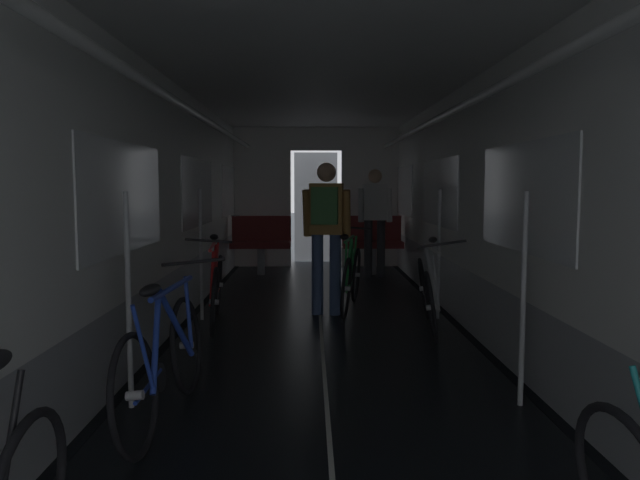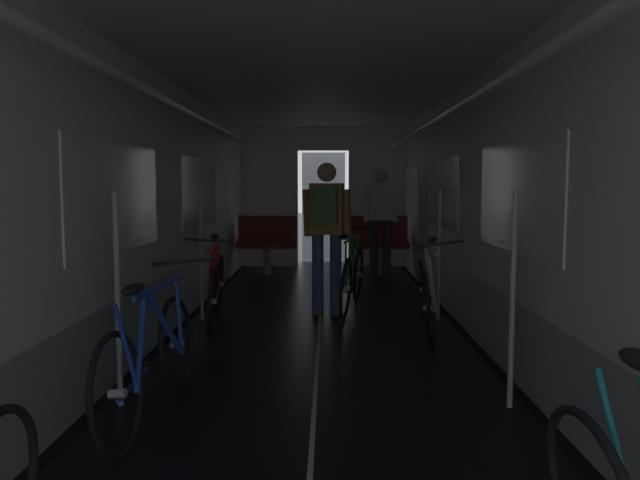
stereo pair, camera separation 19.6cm
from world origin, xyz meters
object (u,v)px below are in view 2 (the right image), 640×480
(bicycle_red, at_px, (216,287))
(bicycle_blue, at_px, (151,358))
(person_cyclist_aisle, at_px, (326,224))
(bench_seat_far_right, at_px, (378,239))
(person_standing_near_bench, at_px, (380,215))
(bicycle_silver, at_px, (426,293))
(bench_seat_far_left, at_px, (267,239))
(bicycle_green_in_aisle, at_px, (352,277))

(bicycle_red, bearing_deg, bicycle_blue, -88.17)
(person_cyclist_aisle, bearing_deg, bench_seat_far_right, 75.28)
(person_standing_near_bench, bearing_deg, bench_seat_far_right, 90.41)
(bicycle_red, bearing_deg, bicycle_silver, -7.25)
(bench_seat_far_left, distance_m, person_cyclist_aisle, 3.33)
(bench_seat_far_left, bearing_deg, person_standing_near_bench, -11.79)
(bicycle_red, height_order, bicycle_silver, bicycle_silver)
(bench_seat_far_right, bearing_deg, bench_seat_far_left, 180.00)
(bicycle_silver, xyz_separation_m, person_cyclist_aisle, (-0.99, 0.72, 0.64))
(person_standing_near_bench, bearing_deg, bench_seat_far_left, 168.21)
(person_cyclist_aisle, bearing_deg, person_standing_near_bench, 73.33)
(person_cyclist_aisle, height_order, bicycle_green_in_aisle, person_cyclist_aisle)
(bench_seat_far_right, bearing_deg, bicycle_red, -118.72)
(bicycle_silver, xyz_separation_m, bicycle_green_in_aisle, (-0.70, 1.00, 0.00))
(bicycle_green_in_aisle, bearing_deg, bicycle_blue, -112.28)
(bicycle_red, distance_m, bicycle_silver, 2.16)
(bicycle_silver, bearing_deg, bicycle_green_in_aisle, 124.91)
(bench_seat_far_left, bearing_deg, bicycle_silver, -63.12)
(bicycle_green_in_aisle, xyz_separation_m, person_standing_near_bench, (0.53, 2.50, 0.59))
(bench_seat_far_left, height_order, bicycle_red, bench_seat_far_left)
(bicycle_blue, distance_m, bicycle_silver, 3.10)
(bench_seat_far_right, height_order, bicycle_green_in_aisle, bench_seat_far_right)
(bicycle_blue, bearing_deg, bicycle_green_in_aisle, 67.72)
(bicycle_silver, bearing_deg, bench_seat_far_right, 92.43)
(person_cyclist_aisle, xyz_separation_m, bicycle_green_in_aisle, (0.30, 0.27, -0.63))
(bench_seat_far_left, height_order, person_standing_near_bench, person_standing_near_bench)
(bicycle_red, distance_m, person_standing_near_bench, 3.83)
(bench_seat_far_right, distance_m, person_cyclist_aisle, 3.29)
(bicycle_blue, bearing_deg, bench_seat_far_left, 89.15)
(bench_seat_far_right, relative_size, person_standing_near_bench, 0.58)
(bench_seat_far_right, xyz_separation_m, bicycle_blue, (-1.89, -6.20, -0.19))
(person_standing_near_bench, bearing_deg, bicycle_green_in_aisle, -102.04)
(bicycle_silver, bearing_deg, person_cyclist_aisle, 143.88)
(bicycle_red, xyz_separation_m, person_cyclist_aisle, (1.15, 0.45, 0.63))
(person_standing_near_bench, bearing_deg, bicycle_silver, -87.36)
(bench_seat_far_left, bearing_deg, bench_seat_far_right, 0.00)
(bicycle_red, bearing_deg, person_standing_near_bench, 58.50)
(bench_seat_far_left, height_order, bench_seat_far_right, same)
(bench_seat_far_left, height_order, bicycle_silver, bicycle_silver)
(bicycle_blue, bearing_deg, bench_seat_far_right, 73.03)
(bench_seat_far_right, height_order, person_cyclist_aisle, person_cyclist_aisle)
(bicycle_red, relative_size, person_standing_near_bench, 1.00)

